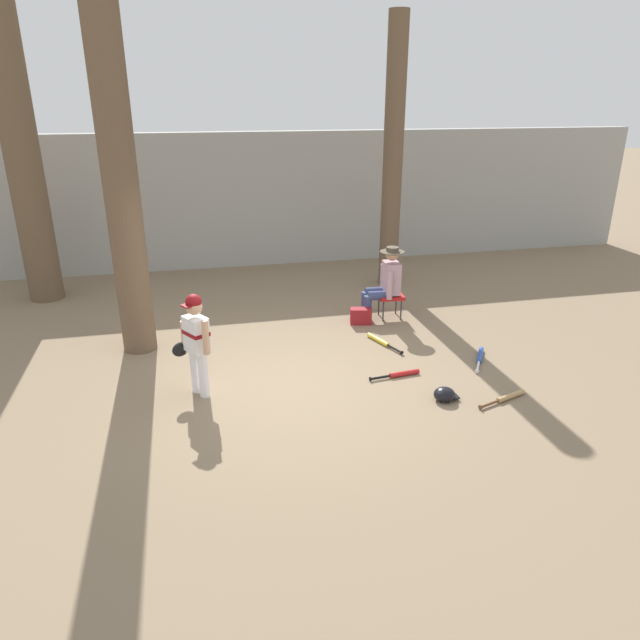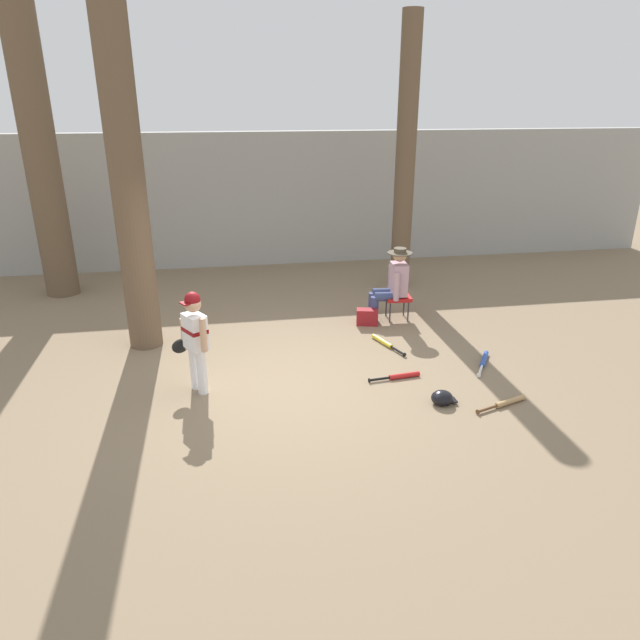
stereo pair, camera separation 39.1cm
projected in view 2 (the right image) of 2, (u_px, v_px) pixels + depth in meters
name	position (u px, v px, depth m)	size (l,w,h in m)	color
ground_plane	(291.00, 384.00, 7.42)	(60.00, 60.00, 0.00)	#7F6B51
concrete_back_wall	(257.00, 200.00, 12.27)	(18.00, 0.36, 2.78)	#9E9E99
tree_near_player	(131.00, 206.00, 7.85)	(0.79, 0.79, 4.94)	brown
tree_behind_spectator	(405.00, 169.00, 10.49)	(0.51, 0.51, 4.92)	brown
young_ballplayer	(194.00, 336.00, 6.98)	(0.50, 0.53, 1.31)	white
folding_stool	(398.00, 298.00, 9.44)	(0.43, 0.43, 0.41)	red
seated_spectator	(392.00, 282.00, 9.33)	(0.67, 0.54, 1.20)	navy
handbag_beside_stool	(367.00, 317.00, 9.29)	(0.34, 0.18, 0.26)	maroon
tree_far_left	(44.00, 172.00, 10.01)	(0.93, 0.93, 5.35)	brown
bat_blue_youth	(484.00, 361.00, 7.98)	(0.46, 0.69, 0.07)	#2347AD
bat_yellow_trainer	(385.00, 343.00, 8.56)	(0.32, 0.77, 0.07)	yellow
bat_red_barrel	(400.00, 376.00, 7.54)	(0.71, 0.14, 0.07)	red
bat_wood_tan	(506.00, 403.00, 6.89)	(0.72, 0.30, 0.07)	tan
batting_helmet_black	(442.00, 398.00, 6.91)	(0.31, 0.24, 0.18)	black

